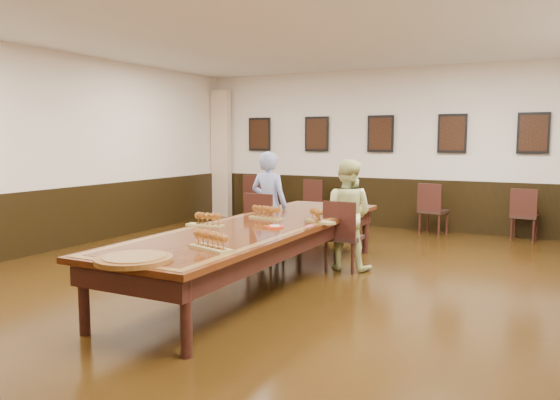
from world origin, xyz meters
The scene contains 23 objects.
floor centered at (0.00, 0.00, -0.01)m, with size 8.00×10.00×0.02m, color black.
ceiling centered at (0.00, 0.00, 3.21)m, with size 8.00×10.00×0.02m, color white.
wall_back centered at (0.00, 5.01, 1.60)m, with size 8.00×0.02×3.20m, color #EFDDC8.
wall_left centered at (-4.01, 0.00, 1.60)m, with size 0.02×10.00×3.20m, color #EFDDC8.
chair_man centered at (-0.61, 1.21, 0.51)m, with size 0.47×0.52×1.01m, color black, non-canonical shape.
chair_woman centered at (0.67, 1.11, 0.49)m, with size 0.46×0.50×0.97m, color black, non-canonical shape.
spare_chair_a centered at (-2.56, 4.46, 0.51)m, with size 0.48×0.52×1.03m, color black, non-canonical shape.
spare_chair_b centered at (-1.24, 4.64, 0.48)m, with size 0.45×0.49×0.96m, color black, non-canonical shape.
spare_chair_c centered at (1.19, 4.48, 0.49)m, with size 0.46×0.50×0.98m, color black, non-canonical shape.
spare_chair_d centered at (2.74, 4.66, 0.47)m, with size 0.44×0.48×0.94m, color black, non-canonical shape.
person_man centered at (-0.61, 1.32, 0.81)m, with size 0.59×0.39×1.61m, color #475AB1.
person_woman centered at (0.66, 1.22, 0.76)m, with size 0.76×0.59×1.52m, color #D9D887.
pink_phone centered at (0.60, 0.11, 0.76)m, with size 0.06×0.13×0.01m, color #DB4978.
curtain centered at (-3.75, 4.82, 1.45)m, with size 0.45×0.18×2.90m, color beige.
wainscoting centered at (0.00, 0.00, 0.50)m, with size 8.00×10.00×1.00m.
conference_table centered at (0.00, 0.00, 0.61)m, with size 1.40×5.00×0.76m.
posters centered at (0.00, 4.94, 1.90)m, with size 6.14×0.04×0.74m.
flight_a centered at (-0.15, 0.38, 0.83)m, with size 0.49×0.22×0.18m.
flight_b centered at (0.57, 0.44, 0.83)m, with size 0.47×0.34×0.17m.
flight_c centered at (-0.50, -0.48, 0.83)m, with size 0.47×0.18×0.17m.
flight_d centered at (0.34, -1.61, 0.84)m, with size 0.52×0.31×0.19m.
red_plate_grp centered at (0.28, -0.18, 0.76)m, with size 0.22×0.22×0.03m.
carved_platter centered at (0.04, -2.33, 0.78)m, with size 0.81×0.81×0.05m.
Camera 1 is at (3.25, -5.83, 1.80)m, focal length 35.00 mm.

